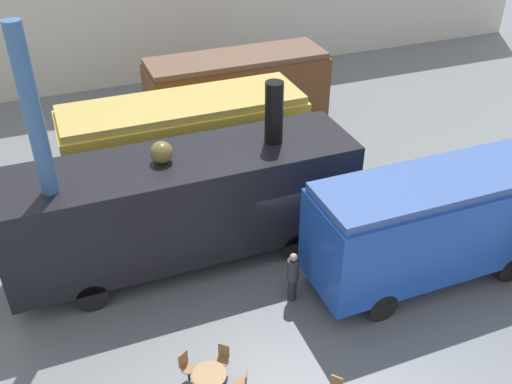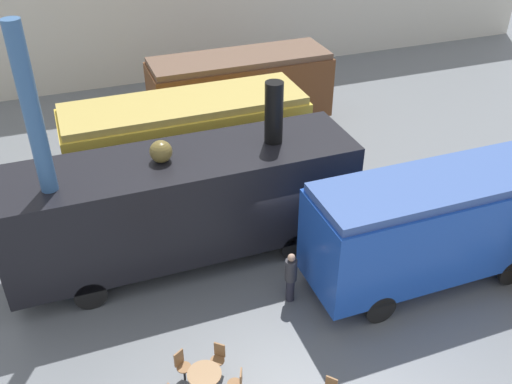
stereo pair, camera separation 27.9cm
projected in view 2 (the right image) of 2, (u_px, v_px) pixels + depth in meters
ground_plane at (284, 245)px, 18.55m from camera, size 80.00×80.00×0.00m
passenger_coach_wooden at (240, 88)px, 24.32m from camera, size 7.63×2.53×3.45m
passenger_coach_vintage at (187, 139)px, 20.04m from camera, size 8.38×2.72×3.67m
steam_locomotive at (184, 201)px, 16.97m from camera, size 10.38×2.75×5.45m
streamlined_locomotive at (453, 218)px, 16.39m from camera, size 9.03×2.44×3.49m
cafe_table_mid at (205, 378)px, 13.42m from camera, size 0.82×0.82×0.76m
cafe_chair_5 at (238, 382)px, 13.43m from camera, size 0.40×0.38×0.87m
cafe_chair_6 at (218, 356)px, 14.08m from camera, size 0.40×0.40×0.87m
cafe_chair_7 at (182, 364)px, 13.88m from camera, size 0.39×0.40×0.87m
visitor_person at (291, 276)px, 15.97m from camera, size 0.34×0.34×1.67m
support_pillar at (47, 176)px, 14.55m from camera, size 0.44×0.44×8.00m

